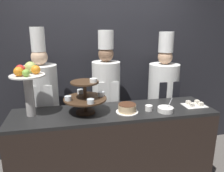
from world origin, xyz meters
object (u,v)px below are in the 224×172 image
object	(u,v)px
cup_white	(149,108)
chef_left	(43,100)
chef_center_right	(163,94)
tiered_stand	(85,96)
chef_center_left	(106,94)
fruit_pedestal	(28,80)
cake_round	(127,108)
serving_bowl_near	(165,109)
cake_square_tray	(194,104)

from	to	relation	value
cup_white	chef_left	bearing A→B (deg)	153.95
cup_white	chef_center_right	xyz separation A→B (m)	(0.42, 0.56, -0.04)
tiered_stand	chef_center_left	distance (m)	0.59
tiered_stand	fruit_pedestal	xyz separation A→B (m)	(-0.55, 0.05, 0.18)
cup_white	chef_left	size ratio (longest dim) A/B	0.04
fruit_pedestal	cake_round	distance (m)	1.04
cake_round	chef_left	size ratio (longest dim) A/B	0.13
serving_bowl_near	chef_center_right	size ratio (longest dim) A/B	0.09
serving_bowl_near	chef_center_right	xyz separation A→B (m)	(0.26, 0.63, -0.03)
cake_square_tray	chef_left	bearing A→B (deg)	162.90
chef_left	cup_white	bearing A→B (deg)	-26.05
cake_round	chef_center_right	world-z (taller)	chef_center_right
cup_white	chef_center_right	world-z (taller)	chef_center_right
tiered_stand	cake_square_tray	world-z (taller)	tiered_stand
chef_center_right	cup_white	bearing A→B (deg)	-126.82
chef_center_right	cake_square_tray	bearing A→B (deg)	-74.48
cup_white	serving_bowl_near	xyz separation A→B (m)	(0.16, -0.07, -0.00)
serving_bowl_near	chef_left	size ratio (longest dim) A/B	0.09
fruit_pedestal	chef_left	size ratio (longest dim) A/B	0.30
serving_bowl_near	chef_center_right	distance (m)	0.68
fruit_pedestal	chef_left	xyz separation A→B (m)	(0.08, 0.42, -0.35)
tiered_stand	chef_center_right	world-z (taller)	chef_center_right
chef_left	chef_center_right	world-z (taller)	chef_left
fruit_pedestal	serving_bowl_near	world-z (taller)	fruit_pedestal
serving_bowl_near	chef_center_left	size ratio (longest dim) A/B	0.09
serving_bowl_near	chef_center_left	xyz separation A→B (m)	(-0.53, 0.63, 0.01)
serving_bowl_near	chef_left	distance (m)	1.45
cake_round	chef_center_right	xyz separation A→B (m)	(0.66, 0.56, -0.05)
cake_round	chef_left	bearing A→B (deg)	148.49
cake_square_tray	chef_center_left	distance (m)	1.07
tiered_stand	cup_white	world-z (taller)	tiered_stand
cake_square_tray	chef_center_left	world-z (taller)	chef_center_left
cake_square_tray	cup_white	bearing A→B (deg)	-176.61
fruit_pedestal	tiered_stand	bearing A→B (deg)	-5.57
cup_white	chef_center_right	distance (m)	0.70
fruit_pedestal	cake_round	xyz separation A→B (m)	(0.98, -0.13, -0.32)
chef_center_left	cup_white	bearing A→B (deg)	-56.96
chef_center_right	cake_round	bearing A→B (deg)	-139.98
tiered_stand	cup_white	distance (m)	0.69
cake_round	serving_bowl_near	size ratio (longest dim) A/B	1.42
cake_square_tray	serving_bowl_near	bearing A→B (deg)	-166.11
fruit_pedestal	chef_left	distance (m)	0.55
cake_square_tray	chef_center_right	xyz separation A→B (m)	(-0.15, 0.53, -0.02)
tiered_stand	chef_center_left	size ratio (longest dim) A/B	0.25
serving_bowl_near	tiered_stand	bearing A→B (deg)	169.74
chef_left	chef_center_right	xyz separation A→B (m)	(1.57, 0.00, -0.03)
cup_white	cake_square_tray	xyz separation A→B (m)	(0.57, 0.03, -0.01)
cake_round	chef_center_right	distance (m)	0.86
cake_square_tray	serving_bowl_near	distance (m)	0.42
fruit_pedestal	cup_white	size ratio (longest dim) A/B	6.94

